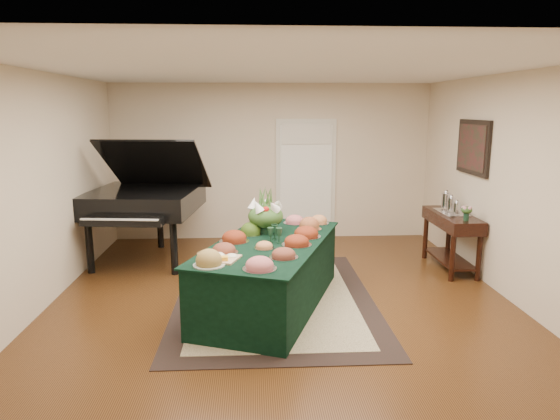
{
  "coord_description": "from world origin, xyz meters",
  "views": [
    {
      "loc": [
        -0.33,
        -5.7,
        2.28
      ],
      "look_at": [
        0.0,
        0.3,
        1.05
      ],
      "focal_mm": 32.0,
      "sensor_mm": 36.0,
      "label": 1
    }
  ],
  "objects": [
    {
      "name": "wall_painting",
      "position": [
        2.72,
        1.06,
        1.75
      ],
      "size": [
        0.05,
        0.95,
        0.75
      ],
      "color": "black",
      "rests_on": "ground"
    },
    {
      "name": "ground",
      "position": [
        0.0,
        0.0,
        0.0
      ],
      "size": [
        6.0,
        6.0,
        0.0
      ],
      "primitive_type": "plane",
      "color": "black",
      "rests_on": "ground"
    },
    {
      "name": "wicker_basket",
      "position": [
        -0.96,
        1.25,
        0.12
      ],
      "size": [
        0.38,
        0.38,
        0.23
      ],
      "primitive_type": "cylinder",
      "color": "#A47942",
      "rests_on": "ground"
    },
    {
      "name": "cutting_board",
      "position": [
        -0.64,
        -0.84,
        0.82
      ],
      "size": [
        0.4,
        0.4,
        0.1
      ],
      "color": "tan",
      "rests_on": "buffet_table"
    },
    {
      "name": "floral_centerpiece",
      "position": [
        -0.18,
        0.23,
        1.05
      ],
      "size": [
        0.45,
        0.45,
        0.45
      ],
      "color": "#143220",
      "rests_on": "buffet_table"
    },
    {
      "name": "mahogany_sideboard",
      "position": [
        2.5,
        1.06,
        0.63
      ],
      "size": [
        0.45,
        1.25,
        0.81
      ],
      "color": "black",
      "rests_on": "ground"
    },
    {
      "name": "grand_piano",
      "position": [
        -1.95,
        1.72,
        0.94
      ],
      "size": [
        1.8,
        1.98,
        1.86
      ],
      "color": "black",
      "rests_on": "ground"
    },
    {
      "name": "pink_bouquet",
      "position": [
        2.5,
        0.62,
        0.95
      ],
      "size": [
        0.16,
        0.16,
        0.21
      ],
      "color": "#143220",
      "rests_on": "mahogany_sideboard"
    },
    {
      "name": "kitchen_doorway",
      "position": [
        0.6,
        2.97,
        1.02
      ],
      "size": [
        1.05,
        0.07,
        2.1
      ],
      "color": "silver",
      "rests_on": "ground"
    },
    {
      "name": "green_goblets",
      "position": [
        -0.09,
        -0.17,
        0.87
      ],
      "size": [
        0.17,
        0.24,
        0.18
      ],
      "color": "#143220",
      "rests_on": "buffet_table"
    },
    {
      "name": "food_platters",
      "position": [
        -0.13,
        -0.13,
        0.83
      ],
      "size": [
        1.59,
        2.33,
        0.14
      ],
      "color": "silver",
      "rests_on": "buffet_table"
    },
    {
      "name": "tea_service",
      "position": [
        2.5,
        1.16,
        0.93
      ],
      "size": [
        0.34,
        0.58,
        0.3
      ],
      "color": "silver",
      "rests_on": "mahogany_sideboard"
    },
    {
      "name": "area_rug",
      "position": [
        -0.08,
        0.03,
        0.01
      ],
      "size": [
        2.37,
        3.31,
        0.01
      ],
      "color": "black",
      "rests_on": "ground"
    },
    {
      "name": "buffet_table",
      "position": [
        -0.14,
        -0.19,
        0.39
      ],
      "size": [
        1.89,
        2.66,
        0.78
      ],
      "color": "black",
      "rests_on": "ground"
    }
  ]
}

